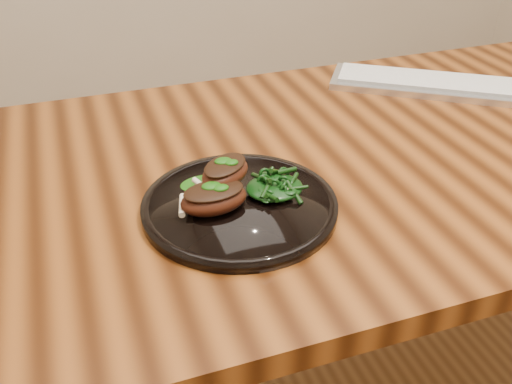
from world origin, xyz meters
The scene contains 7 objects.
desk centered at (0.00, 0.00, 0.67)m, with size 1.60×0.80×0.75m.
plate centered at (-0.32, -0.12, 0.76)m, with size 0.29×0.29×0.02m.
lamb_chop_front centered at (-0.36, -0.13, 0.79)m, with size 0.11×0.07×0.04m.
lamb_chop_back centered at (-0.33, -0.09, 0.81)m, with size 0.11×0.10×0.04m.
herb_smear centered at (-0.36, -0.06, 0.77)m, with size 0.08×0.05×0.00m, color #0C4307.
greens_heap centered at (-0.26, -0.12, 0.78)m, with size 0.09×0.08×0.03m.
keyboard centered at (0.23, 0.19, 0.76)m, with size 0.45×0.37×0.02m.
Camera 1 is at (-0.53, -0.80, 1.24)m, focal length 40.00 mm.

